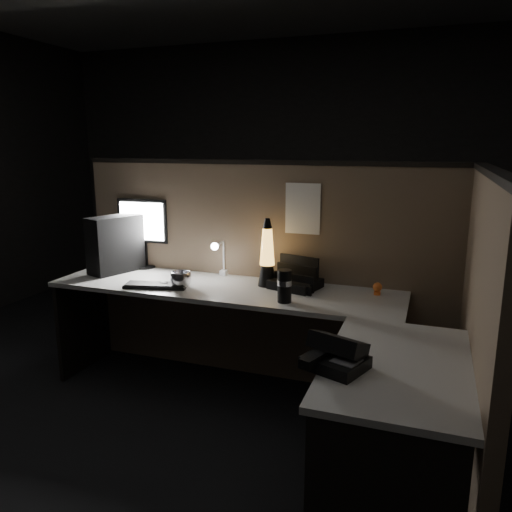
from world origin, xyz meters
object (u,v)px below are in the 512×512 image
(pc_tower, at_px, (115,244))
(keyboard, at_px, (156,286))
(desk_phone, at_px, (335,355))
(lava_lamp, at_px, (267,258))
(monitor, at_px, (143,226))

(pc_tower, height_order, keyboard, pc_tower)
(keyboard, xyz_separation_m, desk_phone, (1.32, -0.78, 0.04))
(lava_lamp, height_order, desk_phone, lava_lamp)
(lava_lamp, xyz_separation_m, desk_phone, (0.65, -1.06, -0.13))
(monitor, bearing_deg, pc_tower, -124.16)
(keyboard, bearing_deg, pc_tower, 137.72)
(pc_tower, distance_m, monitor, 0.25)
(keyboard, relative_size, desk_phone, 1.39)
(monitor, relative_size, desk_phone, 1.76)
(desk_phone, bearing_deg, monitor, 164.75)
(pc_tower, bearing_deg, desk_phone, -10.06)
(monitor, relative_size, lava_lamp, 1.15)
(monitor, xyz_separation_m, desk_phone, (1.67, -1.23, -0.26))
(monitor, bearing_deg, desk_phone, -39.04)
(lava_lamp, distance_m, desk_phone, 1.25)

